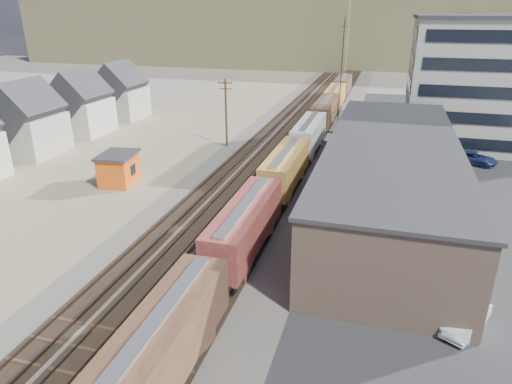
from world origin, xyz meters
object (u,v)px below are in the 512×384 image
(utility_pole_north, at_px, (226,112))
(parked_car_blue, at_px, (474,158))
(parked_car_white, at_px, (466,320))
(freight_train, at_px, (298,149))
(maintenance_shed, at_px, (119,168))

(utility_pole_north, bearing_deg, parked_car_blue, 2.09)
(utility_pole_north, distance_m, parked_car_blue, 34.74)
(parked_car_white, bearing_deg, utility_pole_north, 157.60)
(parked_car_white, bearing_deg, parked_car_blue, 109.88)
(utility_pole_north, distance_m, parked_car_white, 45.96)
(freight_train, distance_m, utility_pole_north, 14.61)
(freight_train, height_order, maintenance_shed, freight_train)
(freight_train, xyz_separation_m, utility_pole_north, (-12.30, 7.48, 2.50))
(freight_train, height_order, parked_car_blue, freight_train)
(parked_car_white, xyz_separation_m, parked_car_blue, (5.65, 36.81, 0.03))
(utility_pole_north, xyz_separation_m, parked_car_white, (28.78, -35.55, -4.54))
(freight_train, height_order, utility_pole_north, utility_pole_north)
(parked_car_blue, bearing_deg, utility_pole_north, 119.87)
(utility_pole_north, relative_size, maintenance_shed, 1.81)
(utility_pole_north, xyz_separation_m, parked_car_blue, (34.43, 1.26, -4.51))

